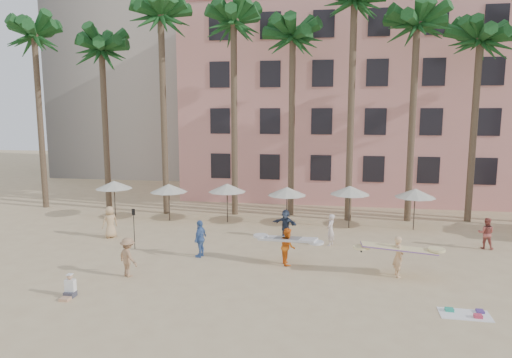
{
  "coord_description": "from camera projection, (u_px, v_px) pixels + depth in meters",
  "views": [
    {
      "loc": [
        1.77,
        -16.56,
        7.48
      ],
      "look_at": [
        -1.96,
        6.0,
        4.0
      ],
      "focal_mm": 32.0,
      "sensor_mm": 36.0,
      "label": 1
    }
  ],
  "objects": [
    {
      "name": "paddle",
      "position": [
        134.0,
        224.0,
        24.54
      ],
      "size": [
        0.18,
        0.04,
        2.23
      ],
      "color": "black",
      "rests_on": "ground"
    },
    {
      "name": "seated_man",
      "position": [
        70.0,
        289.0,
        18.35
      ],
      "size": [
        0.41,
        0.72,
        0.94
      ],
      "color": "#3F3F4C",
      "rests_on": "ground"
    },
    {
      "name": "beach_towel",
      "position": [
        466.0,
        314.0,
        16.81
      ],
      "size": [
        1.83,
        1.06,
        0.14
      ],
      "color": "white",
      "rests_on": "ground"
    },
    {
      "name": "ground",
      "position": [
        281.0,
        306.0,
        17.56
      ],
      "size": [
        120.0,
        120.0,
        0.0
      ],
      "primitive_type": "plane",
      "color": "#D1B789",
      "rests_on": "ground"
    },
    {
      "name": "beachgoers",
      "position": [
        244.0,
        234.0,
        24.4
      ],
      "size": [
        22.17,
        8.53,
        1.92
      ],
      "color": "beige",
      "rests_on": "ground"
    },
    {
      "name": "carrier_white",
      "position": [
        288.0,
        245.0,
        22.18
      ],
      "size": [
        2.95,
        1.45,
        1.81
      ],
      "color": "orange",
      "rests_on": "ground"
    },
    {
      "name": "pink_hotel",
      "position": [
        392.0,
        104.0,
        40.59
      ],
      "size": [
        35.0,
        14.0,
        16.0
      ],
      "primitive_type": "cube",
      "color": "#DA8D85",
      "rests_on": "ground"
    },
    {
      "name": "palm_row",
      "position": [
        315.0,
        26.0,
        30.16
      ],
      "size": [
        44.4,
        5.4,
        16.3
      ],
      "color": "brown",
      "rests_on": "ground"
    },
    {
      "name": "carrier_yellow",
      "position": [
        398.0,
        254.0,
        20.53
      ],
      "size": [
        3.32,
        0.91,
        1.87
      ],
      "color": "#E1B07F",
      "rests_on": "ground"
    },
    {
      "name": "umbrella_row",
      "position": [
        257.0,
        189.0,
        29.88
      ],
      "size": [
        22.5,
        2.7,
        2.73
      ],
      "color": "#332B23",
      "rests_on": "ground"
    }
  ]
}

